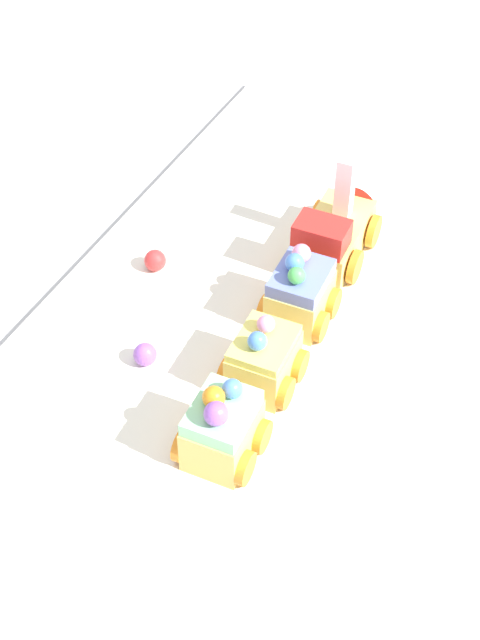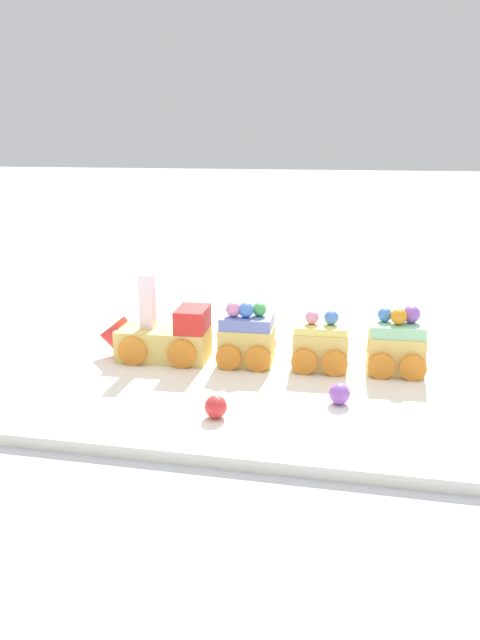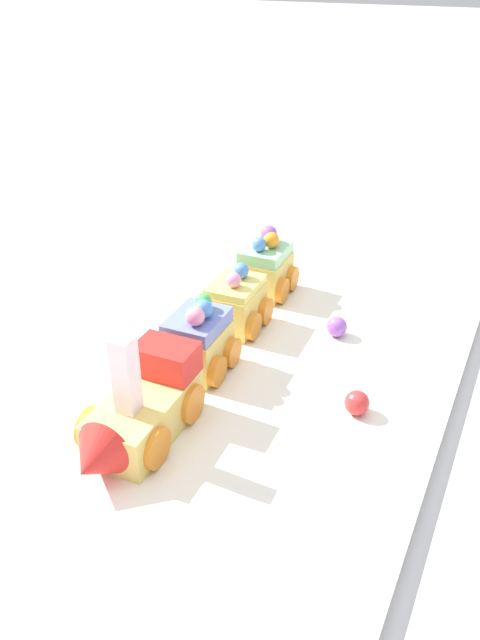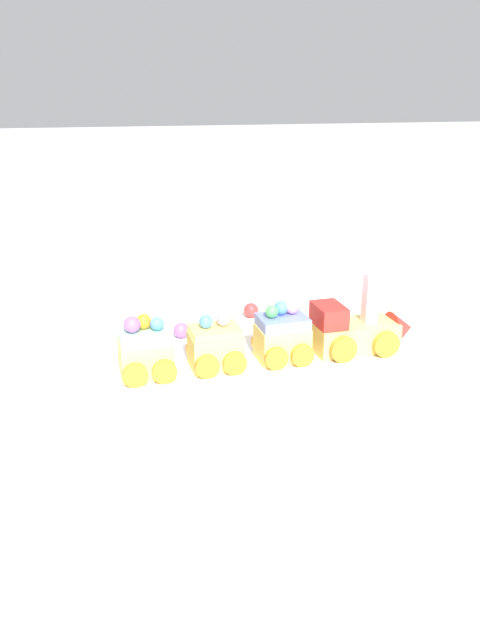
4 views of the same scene
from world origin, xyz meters
TOP-DOWN VIEW (x-y plane):
  - ground_plane at (0.00, 0.00)m, footprint 10.00×10.00m
  - display_board at (0.00, 0.00)m, footprint 0.77×0.45m
  - cake_train_locomotive at (0.12, -0.00)m, footprint 0.14×0.07m
  - cake_car_blueberry at (0.01, -0.01)m, footprint 0.07×0.07m
  - cake_car_lemon at (-0.08, -0.01)m, footprint 0.07×0.07m
  - cake_car_mint at (-0.16, -0.01)m, footprint 0.07×0.07m
  - gumball_purple at (-0.11, 0.09)m, footprint 0.02×0.02m
  - gumball_red at (0.01, 0.15)m, footprint 0.02×0.02m

SIDE VIEW (x-z plane):
  - ground_plane at x=0.00m, z-range 0.00..0.00m
  - display_board at x=0.00m, z-range 0.00..0.01m
  - gumball_purple at x=-0.11m, z-range 0.01..0.03m
  - gumball_red at x=0.01m, z-range 0.01..0.03m
  - cake_car_lemon at x=-0.08m, z-range 0.00..0.07m
  - cake_train_locomotive at x=0.12m, z-range -0.01..0.09m
  - cake_car_blueberry at x=0.01m, z-range 0.00..0.08m
  - cake_car_mint at x=-0.16m, z-range 0.00..0.08m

